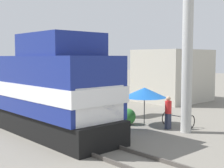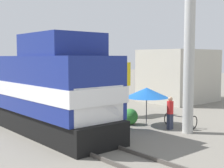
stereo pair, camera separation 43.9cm
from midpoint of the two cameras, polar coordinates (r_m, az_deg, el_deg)
ground_plane at (r=14.05m, az=-5.55°, el=-10.57°), size 120.00×120.00×0.00m
rail_near at (r=13.65m, az=-8.07°, el=-10.73°), size 0.08×31.44×0.15m
rail_far at (r=14.44m, az=-3.19°, el=-9.82°), size 0.08×31.44×0.15m
locomotive at (r=18.40m, az=-15.47°, el=-0.52°), size 2.96×15.89×4.81m
utility_pole at (r=15.81m, az=14.81°, el=10.43°), size 1.80×0.52×10.55m
vendor_umbrella at (r=17.11m, az=7.08°, el=-1.56°), size 2.38×2.38×2.10m
billboard_sign at (r=19.94m, az=1.36°, el=1.33°), size 2.51×0.12×3.41m
shrub_cluster at (r=17.49m, az=4.02°, el=-5.96°), size 0.90×0.90×0.90m
person_bystander at (r=16.52m, az=11.33°, el=-4.98°), size 0.34×0.34×1.72m
bicycle at (r=17.39m, az=13.13°, el=-6.45°), size 0.87×1.72×0.70m
building_block_distant at (r=27.19m, az=12.50°, el=1.51°), size 5.71×4.70×4.38m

